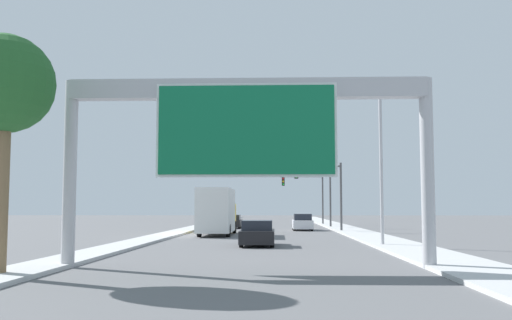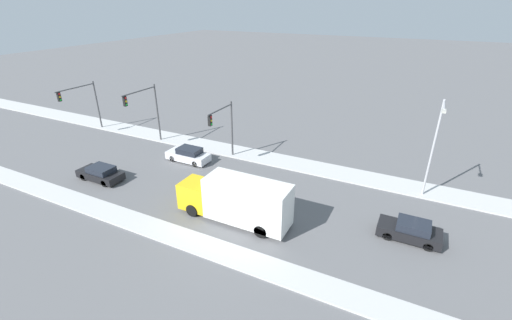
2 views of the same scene
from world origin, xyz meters
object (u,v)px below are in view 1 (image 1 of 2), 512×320
object	(u,v)px
car_near_left	(257,234)
street_lamp_right	(374,154)
car_far_left	(232,222)
truck_box_primary	(217,212)
traffic_light_far_intersection	(308,190)
sign_gantry	(247,123)
car_near_center	(302,223)
traffic_light_mid_block	(316,184)
traffic_light_near_intersection	(325,185)
palm_tree_foreground	(4,88)

from	to	relation	value
car_near_left	street_lamp_right	world-z (taller)	street_lamp_right
car_far_left	truck_box_primary	size ratio (longest dim) A/B	0.50
car_far_left	traffic_light_far_intersection	world-z (taller)	traffic_light_far_intersection
sign_gantry	car_near_center	xyz separation A→B (m)	(3.50, 33.55, -4.46)
traffic_light_mid_block	traffic_light_near_intersection	bearing A→B (deg)	-89.32
sign_gantry	car_near_left	size ratio (longest dim) A/B	3.16
traffic_light_mid_block	traffic_light_far_intersection	distance (m)	10.01
truck_box_primary	street_lamp_right	distance (m)	16.32
car_near_center	car_near_left	world-z (taller)	car_near_center
sign_gantry	street_lamp_right	distance (m)	12.97
car_near_left	traffic_light_mid_block	distance (m)	29.10
traffic_light_mid_block	street_lamp_right	xyz separation A→B (m)	(1.24, -28.89, 0.46)
car_far_left	street_lamp_right	world-z (taller)	street_lamp_right
sign_gantry	traffic_light_near_intersection	bearing A→B (deg)	79.90
truck_box_primary	traffic_light_near_intersection	xyz separation A→B (m)	(8.86, 6.41, 2.31)
car_near_left	truck_box_primary	size ratio (longest dim) A/B	0.47
traffic_light_near_intersection	street_lamp_right	size ratio (longest dim) A/B	0.71
traffic_light_near_intersection	palm_tree_foreground	world-z (taller)	palm_tree_foreground
car_far_left	car_near_left	distance (m)	26.92
traffic_light_near_intersection	traffic_light_mid_block	xyz separation A→B (m)	(-0.12, 10.00, 0.51)
sign_gantry	traffic_light_far_intersection	bearing A→B (deg)	84.28
traffic_light_near_intersection	traffic_light_mid_block	world-z (taller)	traffic_light_mid_block
sign_gantry	traffic_light_far_intersection	world-z (taller)	sign_gantry
car_far_left	traffic_light_mid_block	bearing A→B (deg)	10.75
car_far_left	car_near_left	xyz separation A→B (m)	(3.50, -26.69, 0.02)
car_near_center	palm_tree_foreground	world-z (taller)	palm_tree_foreground
car_near_center	car_far_left	bearing A→B (deg)	144.96
street_lamp_right	car_near_left	bearing A→B (deg)	175.21
sign_gantry	palm_tree_foreground	bearing A→B (deg)	-159.31
car_near_center	truck_box_primary	bearing A→B (deg)	-125.43
traffic_light_near_intersection	traffic_light_far_intersection	world-z (taller)	traffic_light_far_intersection
sign_gantry	street_lamp_right	world-z (taller)	street_lamp_right
sign_gantry	traffic_light_far_intersection	distance (m)	50.38
car_far_left	car_near_left	world-z (taller)	car_near_left
traffic_light_near_intersection	traffic_light_mid_block	distance (m)	10.01
car_near_left	truck_box_primary	distance (m)	12.49
palm_tree_foreground	street_lamp_right	bearing A→B (deg)	45.10
car_near_center	traffic_light_mid_block	size ratio (longest dim) A/B	0.68
traffic_light_mid_block	palm_tree_foreground	bearing A→B (deg)	-106.57
car_near_center	truck_box_primary	xyz separation A→B (m)	(-7.00, -9.84, 1.08)
car_near_left	traffic_light_near_intersection	size ratio (longest dim) A/B	0.69
sign_gantry	truck_box_primary	xyz separation A→B (m)	(-3.50, 23.71, -3.38)
sign_gantry	car_near_left	distance (m)	12.60
car_near_center	traffic_light_near_intersection	bearing A→B (deg)	-61.50
car_near_left	palm_tree_foreground	world-z (taller)	palm_tree_foreground
car_near_center	traffic_light_far_intersection	bearing A→B (deg)	84.77
sign_gantry	traffic_light_far_intersection	xyz separation A→B (m)	(5.02, 50.12, -0.93)
traffic_light_far_intersection	palm_tree_foreground	world-z (taller)	palm_tree_foreground
traffic_light_near_intersection	car_near_left	bearing A→B (deg)	-106.29
sign_gantry	truck_box_primary	size ratio (longest dim) A/B	1.50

